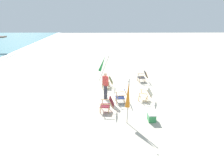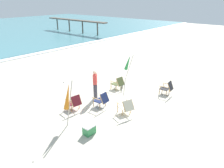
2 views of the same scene
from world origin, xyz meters
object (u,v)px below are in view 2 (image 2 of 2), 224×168
Objects in this scene: beach_chair_far_center at (74,102)px; umbrella_furled_green at (128,62)px; beach_chair_mid_center at (102,99)px; person_near_chairs at (95,84)px; cooler_box at (89,130)px; beach_chair_back_right at (167,87)px; beach_chair_front_right at (126,106)px; umbrella_furled_orange at (68,97)px; beach_chair_front_left at (118,83)px.

beach_chair_far_center is 0.40× the size of umbrella_furled_green.
beach_chair_far_center is 1.00× the size of beach_chair_mid_center.
beach_chair_far_center is 1.71m from person_near_chairs.
person_near_chairs reaches higher than cooler_box.
person_near_chairs is (-3.08, 2.82, 0.41)m from beach_chair_back_right.
umbrella_furled_orange is (-2.39, 1.33, 0.95)m from beach_chair_front_right.
beach_chair_mid_center is 4.20m from umbrella_furled_green.
umbrella_furled_orange is 1.29× the size of person_near_chairs.
beach_chair_front_right is 1.88× the size of cooler_box.
beach_chair_front_left is 0.38× the size of umbrella_furled_orange.
person_near_chairs is at bearing 40.02° from cooler_box.
beach_chair_far_center is at bearing 150.45° from beach_chair_back_right.
beach_chair_far_center reaches higher than beach_chair_front_right.
beach_chair_front_right is at bearing -59.74° from beach_chair_far_center.
beach_chair_far_center is 0.49× the size of person_near_chairs.
beach_chair_back_right reaches higher than beach_chair_front_left.
beach_chair_front_right is 0.44× the size of umbrella_furled_orange.
beach_chair_back_right is 6.14m from umbrella_furled_orange.
umbrella_furled_green is 3.40m from person_near_chairs.
umbrella_furled_orange is at bearing 163.11° from beach_chair_back_right.
beach_chair_front_right is at bearing -29.19° from umbrella_furled_orange.
umbrella_furled_orange is 2.97m from person_near_chairs.
beach_chair_far_center reaches higher than cooler_box.
beach_chair_back_right is (4.73, -2.68, 0.00)m from beach_chair_far_center.
umbrella_furled_green reaches higher than cooler_box.
beach_chair_far_center is (-3.46, 0.03, 0.00)m from beach_chair_front_left.
umbrella_furled_orange reaches higher than cooler_box.
umbrella_furled_green is at bearing 4.10° from person_near_chairs.
beach_chair_front_right is 1.15× the size of beach_chair_mid_center.
umbrella_furled_orange reaches higher than beach_chair_front_left.
beach_chair_back_right is 3.44m from beach_chair_front_right.
beach_chair_far_center is at bearing -175.72° from umbrella_furled_green.
person_near_chairs is at bearing 60.98° from beach_chair_mid_center.
umbrella_furled_green is 6.59m from cooler_box.
beach_chair_front_left is 1.63× the size of cooler_box.
beach_chair_mid_center is at bearing -119.02° from person_near_chairs.
cooler_box is at bearing -115.55° from beach_chair_far_center.
beach_chair_front_left is 0.49× the size of person_near_chairs.
umbrella_furled_green reaches higher than beach_chair_front_left.
umbrella_furled_green is 4.06× the size of cooler_box.
umbrella_furled_green is at bearing 84.68° from beach_chair_back_right.
beach_chair_back_right is 3.19m from umbrella_furled_green.
beach_chair_far_center is at bearing 120.26° from beach_chair_front_right.
beach_chair_front_right is 2.33m from cooler_box.
person_near_chairs is at bearing -175.90° from umbrella_furled_green.
umbrella_furled_orange is at bearing -167.99° from umbrella_furled_green.
beach_chair_mid_center is at bearing 153.32° from beach_chair_back_right.
beach_chair_back_right is 5.76m from cooler_box.
cooler_box is at bearing -157.71° from umbrella_furled_green.
beach_chair_far_center is 1.39m from beach_chair_mid_center.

